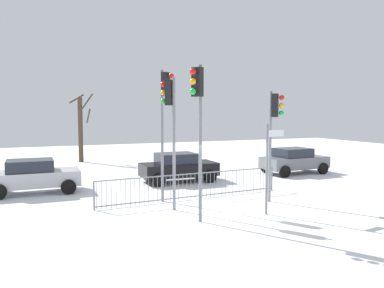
% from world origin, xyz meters
% --- Properties ---
extents(ground_plane, '(60.00, 60.00, 0.00)m').
position_xyz_m(ground_plane, '(0.00, 0.00, 0.00)').
color(ground_plane, white).
extents(traffic_light_rear_right, '(0.51, 0.43, 5.01)m').
position_xyz_m(traffic_light_rear_right, '(-1.15, -0.59, 3.66)').
color(traffic_light_rear_right, slate).
rests_on(traffic_light_rear_right, ground).
extents(traffic_light_rear_left, '(0.47, 0.47, 4.34)m').
position_xyz_m(traffic_light_rear_left, '(2.72, 0.88, 3.18)').
color(traffic_light_rear_left, slate).
rests_on(traffic_light_rear_left, ground).
extents(traffic_light_mid_right, '(0.46, 0.47, 5.15)m').
position_xyz_m(traffic_light_mid_right, '(-1.16, 2.55, 3.76)').
color(traffic_light_mid_right, slate).
rests_on(traffic_light_mid_right, ground).
extents(traffic_light_mid_left, '(0.47, 0.47, 4.77)m').
position_xyz_m(traffic_light_mid_left, '(-1.39, 1.30, 3.49)').
color(traffic_light_mid_left, slate).
rests_on(traffic_light_mid_left, ground).
extents(direction_sign_post, '(0.78, 0.18, 3.15)m').
position_xyz_m(direction_sign_post, '(1.51, -0.56, 1.76)').
color(direction_sign_post, slate).
rests_on(direction_sign_post, ground).
extents(pedestrian_guard_railing, '(7.99, 0.57, 1.07)m').
position_xyz_m(pedestrian_guard_railing, '(-0.01, 2.51, 0.55)').
color(pedestrian_guard_railing, slate).
rests_on(pedestrian_guard_railing, ground).
extents(car_black_far, '(3.81, 1.93, 1.47)m').
position_xyz_m(car_black_far, '(0.81, 6.39, 0.77)').
color(car_black_far, black).
rests_on(car_black_far, ground).
extents(car_grey_mid, '(3.87, 2.05, 1.47)m').
position_xyz_m(car_grey_mid, '(7.89, 6.33, 0.77)').
color(car_grey_mid, slate).
rests_on(car_grey_mid, ground).
extents(car_silver_trailing, '(3.80, 1.92, 1.47)m').
position_xyz_m(car_silver_trailing, '(-5.97, 6.31, 0.77)').
color(car_silver_trailing, '#B2B5BA').
rests_on(car_silver_trailing, ground).
extents(bare_tree_left, '(1.61, 1.47, 4.82)m').
position_xyz_m(bare_tree_left, '(-2.75, 16.38, 2.45)').
color(bare_tree_left, '#473828').
rests_on(bare_tree_left, ground).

